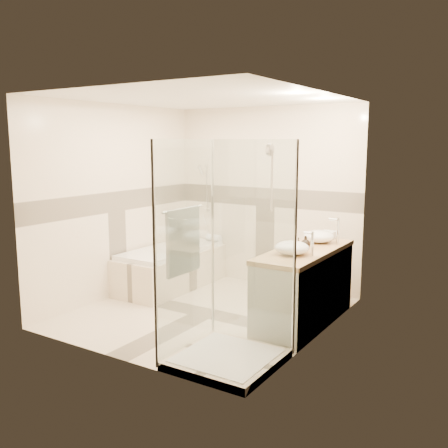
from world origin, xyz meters
The scene contains 12 objects.
room centered at (0.06, 0.01, 1.26)m, with size 2.82×3.02×2.52m.
bathtub centered at (-1.02, 0.65, 0.31)m, with size 0.75×1.70×0.56m.
vanity centered at (1.12, 0.30, 0.43)m, with size 0.58×1.62×0.85m.
shower_enclosure centered at (0.83, -0.97, 0.51)m, with size 0.96×0.93×2.04m.
vessel_sink_near centered at (1.10, 0.75, 0.92)m, with size 0.36×0.36×0.14m, color white.
vessel_sink_far centered at (1.10, -0.01, 0.92)m, with size 0.36×0.36×0.14m, color white.
faucet_near centered at (1.32, 0.75, 1.03)m, with size 0.13×0.03×0.31m.
faucet_far centered at (1.32, -0.01, 1.00)m, with size 0.11×0.03×0.27m.
amenity_bottle_a centered at (1.10, 0.15, 0.93)m, with size 0.07×0.07×0.15m, color black.
amenity_bottle_b centered at (1.10, 0.35, 0.92)m, with size 0.11×0.11×0.14m, color black.
folded_towels centered at (1.10, 1.00, 0.89)m, with size 0.17×0.28×0.09m, color silver.
rolled_towel centered at (-0.78, 1.36, 0.61)m, with size 0.10×0.10×0.22m, color silver.
Camera 1 is at (3.22, -4.71, 2.01)m, focal length 40.00 mm.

